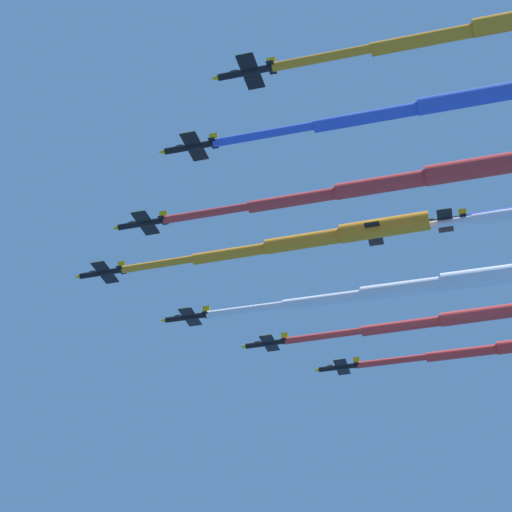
{
  "coord_description": "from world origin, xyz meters",
  "views": [
    {
      "loc": [
        47.15,
        135.58,
        98.4
      ],
      "look_at": [
        0.0,
        0.0,
        216.62
      ],
      "focal_mm": 70.67,
      "sensor_mm": 36.0,
      "label": 1
    }
  ],
  "objects_px": {
    "jet_lead": "(311,240)",
    "jet_starboard_inner": "(410,287)",
    "jet_starboard_mid": "(490,313)",
    "jet_port_inner": "(390,183)",
    "jet_port_mid": "(485,95)"
  },
  "relations": [
    {
      "from": "jet_port_mid",
      "to": "jet_starboard_mid",
      "type": "height_order",
      "value": "jet_port_mid"
    },
    {
      "from": "jet_starboard_inner",
      "to": "jet_starboard_mid",
      "type": "bearing_deg",
      "value": -168.83
    },
    {
      "from": "jet_starboard_inner",
      "to": "jet_port_inner",
      "type": "bearing_deg",
      "value": 57.71
    },
    {
      "from": "jet_port_mid",
      "to": "jet_starboard_inner",
      "type": "bearing_deg",
      "value": -101.37
    },
    {
      "from": "jet_port_mid",
      "to": "jet_port_inner",
      "type": "bearing_deg",
      "value": -72.96
    },
    {
      "from": "jet_port_inner",
      "to": "jet_starboard_mid",
      "type": "relative_size",
      "value": 0.97
    },
    {
      "from": "jet_lead",
      "to": "jet_port_mid",
      "type": "bearing_deg",
      "value": 106.85
    },
    {
      "from": "jet_port_inner",
      "to": "jet_port_mid",
      "type": "height_order",
      "value": "jet_port_mid"
    },
    {
      "from": "jet_starboard_mid",
      "to": "jet_lead",
      "type": "bearing_deg",
      "value": 10.95
    },
    {
      "from": "jet_port_mid",
      "to": "jet_starboard_mid",
      "type": "relative_size",
      "value": 1.04
    },
    {
      "from": "jet_lead",
      "to": "jet_starboard_inner",
      "type": "xyz_separation_m",
      "value": [
        -21.9,
        -4.16,
        -2.45
      ]
    },
    {
      "from": "jet_port_inner",
      "to": "jet_starboard_inner",
      "type": "xyz_separation_m",
      "value": [
        -15.71,
        -24.86,
        -0.12
      ]
    },
    {
      "from": "jet_lead",
      "to": "jet_starboard_inner",
      "type": "bearing_deg",
      "value": -169.24
    },
    {
      "from": "jet_starboard_mid",
      "to": "jet_port_inner",
      "type": "bearing_deg",
      "value": 39.13
    },
    {
      "from": "jet_port_inner",
      "to": "jet_starboard_mid",
      "type": "bearing_deg",
      "value": -140.87
    }
  ]
}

